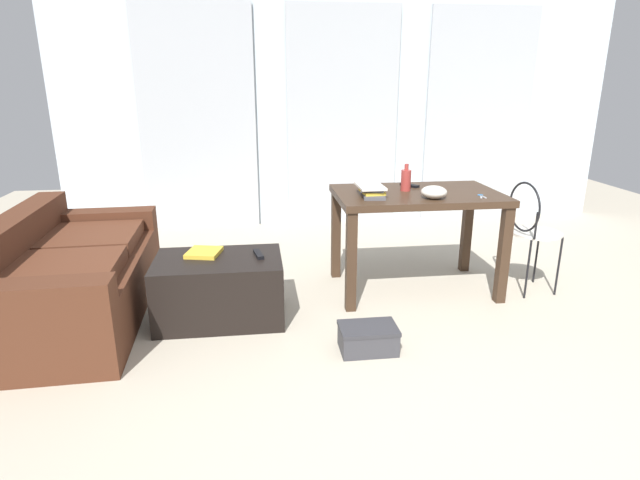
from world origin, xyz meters
The scene contains 15 objects.
ground_plane centered at (0.00, 1.46, 0.00)m, with size 8.94×8.94×0.00m, color #B2A893.
wall_back centered at (0.00, 3.73, 1.29)m, with size 6.02×0.10×2.57m, color silver.
curtains centered at (0.00, 3.64, 1.16)m, with size 4.28×0.03×2.31m.
couch centered at (-2.25, 1.44, 0.29)m, with size 0.95×1.78×0.70m.
coffee_table centered at (-1.23, 1.29, 0.21)m, with size 0.84×0.56×0.43m.
craft_table centered at (0.22, 1.63, 0.65)m, with size 1.21×0.76×0.77m.
wire_chair centered at (1.05, 1.47, 0.54)m, with size 0.37×0.39×0.85m.
bottle_near centered at (0.14, 1.69, 0.85)m, with size 0.07×0.07×0.20m.
bowl centered at (0.26, 1.41, 0.81)m, with size 0.18×0.18×0.09m, color beige.
book_stack centered at (-0.15, 1.54, 0.81)m, with size 0.21×0.31×0.08m.
tv_remote_on_table centered at (0.22, 1.84, 0.78)m, with size 0.05×0.16×0.02m, color black.
scissors centered at (0.63, 1.44, 0.77)m, with size 0.06×0.12×0.00m.
tv_remote_primary centered at (-0.97, 1.31, 0.44)m, with size 0.04×0.17×0.02m, color black.
magazine centered at (-1.33, 1.39, 0.44)m, with size 0.21×0.22×0.03m, color gold.
shoebox centered at (-0.34, 0.73, 0.08)m, with size 0.34×0.23×0.16m.
Camera 1 is at (-0.97, -1.96, 1.56)m, focal length 28.75 mm.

